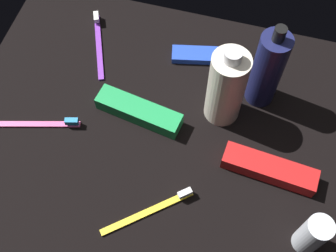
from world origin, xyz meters
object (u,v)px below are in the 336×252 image
bodywash_bottle (226,87)px  deodorant_stick (312,235)px  toothbrush_pink (41,123)px  toothpaste_box_red (269,169)px  toothbrush_purple (98,41)px  lotion_bottle (267,69)px  toothpaste_box_green (139,111)px  toothbrush_yellow (153,209)px  snack_bar_blue (196,55)px

bodywash_bottle → deodorant_stick: size_ratio=1.89×
toothbrush_pink → toothpaste_box_red: bearing=2.3°
deodorant_stick → toothbrush_purple: deodorant_stick is taller
toothbrush_purple → toothpaste_box_red: 46.29cm
lotion_bottle → toothbrush_pink: (-40.93, -18.47, -8.57)cm
deodorant_stick → toothpaste_box_green: 39.29cm
deodorant_stick → toothbrush_yellow: size_ratio=0.71×
toothbrush_purple → toothbrush_yellow: bearing=-56.3°
deodorant_stick → toothbrush_pink: size_ratio=0.58×
snack_bar_blue → toothbrush_pink: bearing=-149.0°
lotion_bottle → toothbrush_pink: lotion_bottle is taller
toothbrush_purple → toothpaste_box_green: toothpaste_box_green is taller
lotion_bottle → snack_bar_blue: size_ratio=1.99×
deodorant_stick → toothpaste_box_green: deodorant_stick is taller
bodywash_bottle → deodorant_stick: 29.79cm
lotion_bottle → toothbrush_yellow: size_ratio=1.43×
toothbrush_pink → toothpaste_box_red: toothpaste_box_red is taller
toothbrush_yellow → toothpaste_box_red: (18.88, 12.84, 0.99)cm
deodorant_stick → toothbrush_pink: 54.71cm
bodywash_bottle → snack_bar_blue: size_ratio=1.86×
deodorant_stick → toothbrush_yellow: bearing=-177.0°
lotion_bottle → deodorant_stick: bearing=-65.6°
toothbrush_purple → toothbrush_pink: bearing=-100.3°
toothpaste_box_green → toothbrush_yellow: bearing=-56.5°
toothbrush_purple → snack_bar_blue: bearing=5.2°
bodywash_bottle → snack_bar_blue: bodywash_bottle is taller
deodorant_stick → toothbrush_yellow: (-27.09, -1.41, -4.51)cm
toothpaste_box_green → bodywash_bottle: bearing=28.0°
toothbrush_pink → snack_bar_blue: size_ratio=1.70×
toothpaste_box_red → snack_bar_blue: bearing=135.6°
bodywash_bottle → deodorant_stick: bodywash_bottle is taller
deodorant_stick → toothbrush_pink: (-53.67, 9.58, -4.51)cm
lotion_bottle → toothbrush_purple: lotion_bottle is taller
toothbrush_pink → deodorant_stick: bearing=-10.1°
lotion_bottle → bodywash_bottle: size_ratio=1.07×
toothbrush_purple → toothpaste_box_red: bearing=-26.8°
toothpaste_box_red → toothpaste_box_green: size_ratio=1.00×
toothbrush_yellow → snack_bar_blue: toothbrush_yellow is taller
toothbrush_yellow → toothbrush_purple: same height
bodywash_bottle → toothpaste_box_red: 17.21cm
lotion_bottle → deodorant_stick: lotion_bottle is taller
lotion_bottle → toothbrush_pink: 45.72cm
toothbrush_pink → toothpaste_box_green: (18.37, 7.30, 0.99)cm
bodywash_bottle → toothpaste_box_green: (-15.82, -5.35, -7.24)cm
bodywash_bottle → toothpaste_box_red: bodywash_bottle is taller
lotion_bottle → toothbrush_pink: size_ratio=1.17×
toothbrush_yellow → toothpaste_box_green: 20.07cm
bodywash_bottle → toothbrush_pink: bodywash_bottle is taller
bodywash_bottle → toothbrush_purple: bodywash_bottle is taller
bodywash_bottle → toothpaste_box_red: (11.27, -10.81, -7.24)cm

